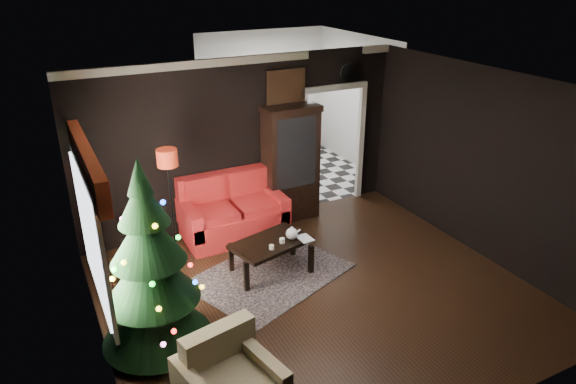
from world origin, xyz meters
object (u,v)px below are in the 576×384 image
floor_lamp (172,210)px  teapot (292,233)px  coffee_table (271,256)px  kitchen_table (287,165)px  curio_cabinet (291,166)px  christmas_tree (150,268)px  wall_clock (348,73)px  armchair (230,382)px  loveseat (233,208)px

floor_lamp → teapot: (1.42, -1.01, -0.24)m
coffee_table → kitchen_table: 3.40m
curio_cabinet → christmas_tree: christmas_tree is taller
floor_lamp → kitchen_table: floor_lamp is taller
wall_clock → christmas_tree: bearing=-148.8°
floor_lamp → wall_clock: (3.41, 0.73, 1.55)m
coffee_table → wall_clock: (2.28, 1.67, 2.12)m
coffee_table → wall_clock: 3.54m
christmas_tree → armchair: christmas_tree is taller
christmas_tree → wall_clock: (4.13, 2.50, 1.33)m
kitchen_table → wall_clock: bearing=-66.3°
christmas_tree → curio_cabinet: bearing=38.4°
armchair → coffee_table: bearing=44.5°
wall_clock → floor_lamp: bearing=-167.9°
floor_lamp → wall_clock: bearing=12.1°
teapot → loveseat: bearing=105.1°
loveseat → curio_cabinet: 1.25m
christmas_tree → armchair: (0.36, -1.40, -0.59)m
curio_cabinet → kitchen_table: 1.67m
floor_lamp → christmas_tree: bearing=-112.2°
christmas_tree → kitchen_table: size_ratio=3.20×
loveseat → wall_clock: size_ratio=5.31×
loveseat → floor_lamp: floor_lamp is taller
teapot → wall_clock: 3.19m
teapot → kitchen_table: kitchen_table is taller
curio_cabinet → wall_clock: 1.88m
floor_lamp → christmas_tree: (-0.72, -1.77, 0.22)m
coffee_table → teapot: 0.45m
curio_cabinet → wall_clock: bearing=8.5°
curio_cabinet → coffee_table: 1.97m
coffee_table → curio_cabinet: bearing=53.9°
wall_clock → curio_cabinet: bearing=-171.5°
floor_lamp → armchair: bearing=-96.5°
teapot → curio_cabinet: bearing=63.2°
loveseat → kitchen_table: 2.45m
curio_cabinet → armchair: (-2.57, -3.72, -0.49)m
curio_cabinet → kitchen_table: bearing=65.6°
armchair → kitchen_table: bearing=46.1°
christmas_tree → coffee_table: 2.18m
floor_lamp → loveseat: bearing=17.3°
curio_cabinet → teapot: size_ratio=9.85×
loveseat → kitchen_table: (1.80, 1.65, -0.12)m
coffee_table → kitchen_table: size_ratio=1.45×
floor_lamp → coffee_table: 1.57m
kitchen_table → coffee_table: bearing=-120.7°
kitchen_table → loveseat: bearing=-137.5°
loveseat → teapot: (0.36, -1.34, 0.09)m
curio_cabinet → armchair: curio_cabinet is taller
coffee_table → floor_lamp: bearing=140.2°
armchair → wall_clock: bearing=34.0°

